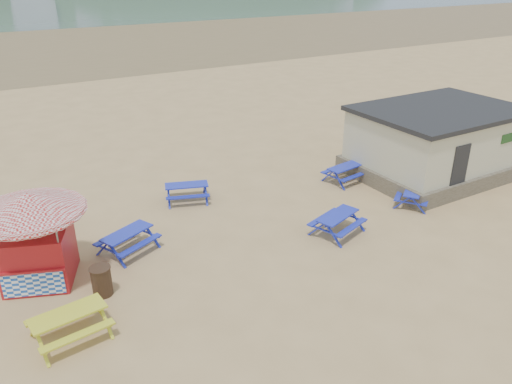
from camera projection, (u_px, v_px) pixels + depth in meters
ground at (253, 238)px, 18.09m from camera, size 400.00×400.00×0.00m
wet_sand at (26, 45)px, 61.05m from camera, size 400.00×400.00×0.00m
picnic_table_blue_a at (128, 242)px, 17.08m from camera, size 2.25×2.08×0.76m
picnic_table_blue_b at (187, 192)px, 20.79m from camera, size 2.14×1.93×0.74m
picnic_table_blue_c at (345, 174)px, 22.65m from camera, size 1.95×1.66×0.74m
picnic_table_blue_e at (337, 224)px, 18.25m from camera, size 2.18×1.95×0.76m
picnic_table_blue_f at (413, 197)px, 20.47m from camera, size 2.06×1.98×0.67m
picnic_table_yellow at (70, 325)px, 13.11m from camera, size 2.09×1.76×0.80m
ice_cream_kiosk at (32, 227)px, 14.95m from camera, size 4.32×4.32×2.99m
litter_bin at (102, 281)px, 14.82m from camera, size 0.64×0.64×0.94m
amenity_block at (437, 141)px, 23.09m from camera, size 7.40×5.40×3.15m
headland_town at (174, 6)px, 243.47m from camera, size 264.00×144.00×108.00m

